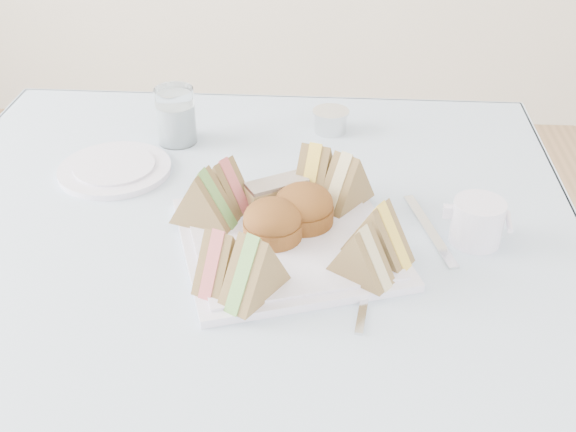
# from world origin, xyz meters

# --- Properties ---
(table) EXTENTS (0.90, 0.90, 0.74)m
(table) POSITION_xyz_m (0.00, 0.00, 0.37)
(table) COLOR brown
(table) RESTS_ON floor
(tablecloth) EXTENTS (1.02, 1.02, 0.01)m
(tablecloth) POSITION_xyz_m (0.00, 0.00, 0.74)
(tablecloth) COLOR #B8D8F7
(tablecloth) RESTS_ON table
(serving_plate) EXTENTS (0.37, 0.37, 0.01)m
(serving_plate) POSITION_xyz_m (0.08, -0.02, 0.75)
(serving_plate) COLOR white
(serving_plate) RESTS_ON tablecloth
(sandwich_fl_a) EXTENTS (0.07, 0.10, 0.08)m
(sandwich_fl_a) POSITION_xyz_m (-0.00, -0.12, 0.80)
(sandwich_fl_a) COLOR olive
(sandwich_fl_a) RESTS_ON serving_plate
(sandwich_fl_b) EXTENTS (0.09, 0.11, 0.09)m
(sandwich_fl_b) POSITION_xyz_m (0.04, -0.14, 0.80)
(sandwich_fl_b) COLOR olive
(sandwich_fl_b) RESTS_ON serving_plate
(sandwich_fr_a) EXTENTS (0.10, 0.09, 0.09)m
(sandwich_fr_a) POSITION_xyz_m (0.20, -0.05, 0.80)
(sandwich_fr_a) COLOR olive
(sandwich_fr_a) RESTS_ON serving_plate
(sandwich_fr_b) EXTENTS (0.09, 0.08, 0.08)m
(sandwich_fr_b) POSITION_xyz_m (0.18, -0.10, 0.80)
(sandwich_fr_b) COLOR olive
(sandwich_fr_b) RESTS_ON serving_plate
(sandwich_bl_a) EXTENTS (0.11, 0.07, 0.09)m
(sandwich_bl_a) POSITION_xyz_m (-0.05, 0.02, 0.80)
(sandwich_bl_a) COLOR olive
(sandwich_bl_a) RESTS_ON serving_plate
(sandwich_bl_b) EXTENTS (0.10, 0.09, 0.08)m
(sandwich_bl_b) POSITION_xyz_m (-0.02, 0.06, 0.80)
(sandwich_bl_b) COLOR olive
(sandwich_bl_b) RESTS_ON serving_plate
(sandwich_br_a) EXTENTS (0.09, 0.11, 0.09)m
(sandwich_br_a) POSITION_xyz_m (0.16, 0.08, 0.80)
(sandwich_br_a) COLOR olive
(sandwich_br_a) RESTS_ON serving_plate
(sandwich_br_b) EXTENTS (0.07, 0.11, 0.09)m
(sandwich_br_b) POSITION_xyz_m (0.11, 0.11, 0.80)
(sandwich_br_b) COLOR olive
(sandwich_br_b) RESTS_ON serving_plate
(scone_left) EXTENTS (0.11, 0.11, 0.06)m
(scone_left) POSITION_xyz_m (0.06, -0.02, 0.79)
(scone_left) COLOR brown
(scone_left) RESTS_ON serving_plate
(scone_right) EXTENTS (0.12, 0.12, 0.06)m
(scone_right) POSITION_xyz_m (0.10, 0.02, 0.79)
(scone_right) COLOR brown
(scone_right) RESTS_ON serving_plate
(pastry_slice) EXTENTS (0.10, 0.08, 0.04)m
(pastry_slice) POSITION_xyz_m (0.05, 0.07, 0.78)
(pastry_slice) COLOR #E8CF84
(pastry_slice) RESTS_ON serving_plate
(side_plate) EXTENTS (0.23, 0.23, 0.01)m
(side_plate) POSITION_xyz_m (-0.23, 0.18, 0.75)
(side_plate) COLOR white
(side_plate) RESTS_ON tablecloth
(water_glass) EXTENTS (0.09, 0.09, 0.10)m
(water_glass) POSITION_xyz_m (-0.14, 0.29, 0.80)
(water_glass) COLOR white
(water_glass) RESTS_ON tablecloth
(tea_strainer) EXTENTS (0.08, 0.08, 0.04)m
(tea_strainer) POSITION_xyz_m (0.13, 0.35, 0.76)
(tea_strainer) COLOR silver
(tea_strainer) RESTS_ON tablecloth
(knife) EXTENTS (0.06, 0.19, 0.00)m
(knife) POSITION_xyz_m (0.28, 0.03, 0.75)
(knife) COLOR silver
(knife) RESTS_ON tablecloth
(fork) EXTENTS (0.03, 0.18, 0.00)m
(fork) POSITION_xyz_m (0.19, -0.11, 0.75)
(fork) COLOR silver
(fork) RESTS_ON tablecloth
(creamer_jug) EXTENTS (0.08, 0.08, 0.06)m
(creamer_jug) POSITION_xyz_m (0.34, 0.01, 0.78)
(creamer_jug) COLOR white
(creamer_jug) RESTS_ON tablecloth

